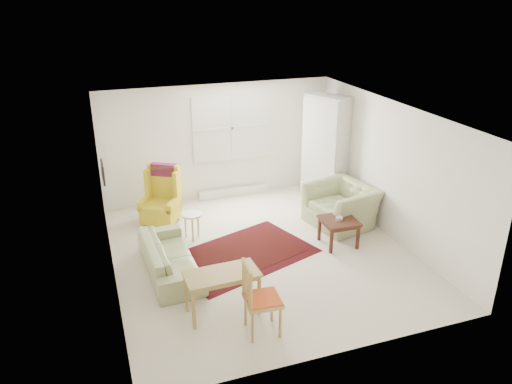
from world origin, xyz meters
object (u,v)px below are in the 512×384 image
object	(u,v)px
cabinet	(325,149)
desk	(222,293)
coffee_table	(338,232)
armchair	(341,201)
desk_chair	(263,298)
wingback_chair	(160,197)
sofa	(170,251)
stool	(192,226)

from	to	relation	value
cabinet	desk	size ratio (longest dim) A/B	2.21
coffee_table	armchair	bearing A→B (deg)	59.31
coffee_table	desk_chair	distance (m)	2.85
armchair	cabinet	bearing A→B (deg)	157.00
wingback_chair	cabinet	xyz separation A→B (m)	(3.57, 0.08, 0.57)
sofa	stool	distance (m)	1.20
sofa	desk	size ratio (longest dim) A/B	1.83
stool	cabinet	distance (m)	3.36
sofa	desk_chair	xyz separation A→B (m)	(0.90, -1.94, 0.15)
armchair	wingback_chair	bearing A→B (deg)	-121.20
coffee_table	stool	bearing A→B (deg)	155.58
coffee_table	cabinet	bearing A→B (deg)	71.00
stool	desk	xyz separation A→B (m)	(-0.09, -2.39, 0.07)
stool	cabinet	bearing A→B (deg)	15.62
wingback_chair	coffee_table	world-z (taller)	wingback_chair
cabinet	desk_chair	distance (m)	4.81
stool	desk	world-z (taller)	desk
sofa	coffee_table	distance (m)	3.04
sofa	wingback_chair	xyz separation A→B (m)	(0.15, 1.83, 0.20)
coffee_table	stool	size ratio (longest dim) A/B	1.21
sofa	armchair	distance (m)	3.54
desk	desk_chair	distance (m)	0.74
stool	wingback_chair	bearing A→B (deg)	119.34
stool	desk	distance (m)	2.39
cabinet	desk_chair	size ratio (longest dim) A/B	2.15
cabinet	armchair	bearing A→B (deg)	-125.83
stool	armchair	bearing A→B (deg)	-7.19
armchair	cabinet	distance (m)	1.42
sofa	stool	size ratio (longest dim) A/B	3.73
armchair	desk	bearing A→B (deg)	-67.69
wingback_chair	desk	distance (m)	3.22
armchair	stool	xyz separation A→B (m)	(-2.88, 0.36, -0.22)
coffee_table	desk	distance (m)	2.84
desk_chair	sofa	bearing A→B (deg)	28.93
wingback_chair	stool	distance (m)	0.97
wingback_chair	desk	xyz separation A→B (m)	(0.36, -3.19, -0.25)
sofa	armchair	xyz separation A→B (m)	(3.47, 0.67, 0.10)
stool	coffee_table	bearing A→B (deg)	-24.42
wingback_chair	desk_chair	size ratio (longest dim) A/B	1.09
wingback_chair	coffee_table	distance (m)	3.47
sofa	coffee_table	bearing A→B (deg)	-93.47
cabinet	desk	xyz separation A→B (m)	(-3.21, -3.26, -0.82)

